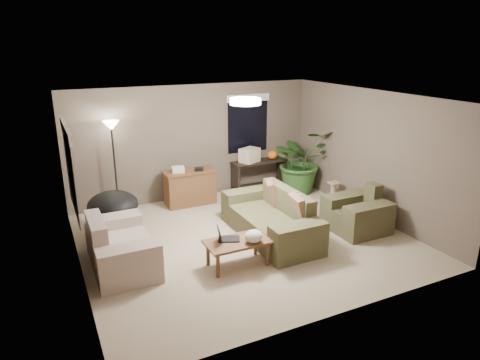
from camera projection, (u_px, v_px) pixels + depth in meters
name	position (u px, v px, depth m)	size (l,w,h in m)	color
room_shell	(245.00, 172.00, 7.24)	(5.50, 5.50, 5.50)	tan
main_sofa	(272.00, 221.00, 7.66)	(0.95, 2.20, 0.85)	#4D4B2E
throw_pillows	(285.00, 200.00, 7.66)	(0.40, 1.39, 0.47)	#8C7251
loveseat	(119.00, 248.00, 6.63)	(0.90, 1.60, 0.85)	beige
armchair	(357.00, 215.00, 7.93)	(0.95, 1.00, 0.85)	#46432A
coffee_table	(238.00, 244.00, 6.63)	(1.00, 0.55, 0.42)	brown
laptop	(225.00, 237.00, 6.61)	(0.42, 0.34, 0.24)	black
plastic_bag	(254.00, 236.00, 6.54)	(0.28, 0.25, 0.20)	white
desk	(190.00, 187.00, 9.17)	(1.10, 0.50, 0.75)	brown
desk_papers	(183.00, 169.00, 8.97)	(0.72, 0.31, 0.12)	silver
console_table	(259.00, 174.00, 9.92)	(1.30, 0.40, 0.75)	black
pumpkin	(272.00, 155.00, 9.94)	(0.23, 0.23, 0.19)	orange
cardboard_box	(250.00, 155.00, 9.67)	(0.42, 0.31, 0.31)	beige
papasan_chair	(113.00, 210.00, 7.72)	(0.96, 0.96, 0.80)	black
floor_lamp	(112.00, 137.00, 8.27)	(0.32, 0.32, 1.91)	black
ceiling_fixture	(245.00, 101.00, 6.87)	(0.50, 0.50, 0.10)	white
houseplant	(300.00, 168.00, 9.88)	(1.35, 1.50, 1.17)	#2D5923
cat_scratching_post	(333.00, 195.00, 9.20)	(0.32, 0.32, 0.50)	tan
window_left	(68.00, 155.00, 6.21)	(0.05, 1.56, 1.33)	black
window_back	(248.00, 114.00, 9.73)	(1.06, 0.05, 1.33)	black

